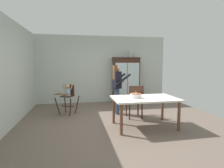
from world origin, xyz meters
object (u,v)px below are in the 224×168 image
object	(u,v)px
china_cabinet	(126,80)
ceramic_vase	(131,54)
high_chair_with_toddler	(67,94)
dining_table	(145,101)
adult_person	(117,83)
birthday_cake	(136,96)
dining_chair_far_side	(135,99)

from	to	relation	value
china_cabinet	ceramic_vase	size ratio (longest dim) A/B	6.80
ceramic_vase	china_cabinet	bearing A→B (deg)	-178.87
high_chair_with_toddler	dining_table	world-z (taller)	high_chair_with_toddler
adult_person	birthday_cake	size ratio (longest dim) A/B	5.47
dining_chair_far_side	ceramic_vase	bearing A→B (deg)	-101.86
china_cabinet	adult_person	bearing A→B (deg)	-114.09
china_cabinet	adult_person	world-z (taller)	china_cabinet
adult_person	dining_chair_far_side	bearing A→B (deg)	-154.08
high_chair_with_toddler	china_cabinet	bearing A→B (deg)	59.86
dining_table	birthday_cake	distance (m)	0.27
china_cabinet	high_chair_with_toddler	world-z (taller)	china_cabinet
high_chair_with_toddler	dining_chair_far_side	size ratio (longest dim) A/B	0.99
china_cabinet	dining_chair_far_side	size ratio (longest dim) A/B	1.91
ceramic_vase	high_chair_with_toddler	bearing A→B (deg)	-149.63
adult_person	dining_table	world-z (taller)	adult_person
dining_chair_far_side	adult_person	bearing A→B (deg)	-54.75
high_chair_with_toddler	adult_person	distance (m)	1.57
adult_person	birthday_cake	distance (m)	1.34
adult_person	dining_chair_far_side	xyz separation A→B (m)	(0.41, -0.60, -0.41)
high_chair_with_toddler	dining_table	size ratio (longest dim) A/B	0.60
birthday_cake	dining_chair_far_side	xyz separation A→B (m)	(0.22, 0.71, -0.24)
ceramic_vase	birthday_cake	size ratio (longest dim) A/B	0.96
china_cabinet	dining_chair_far_side	bearing A→B (deg)	-98.41
dining_table	dining_chair_far_side	distance (m)	0.73
birthday_cake	dining_chair_far_side	size ratio (longest dim) A/B	0.29
ceramic_vase	dining_chair_far_side	size ratio (longest dim) A/B	0.28
birthday_cake	high_chair_with_toddler	bearing A→B (deg)	138.13
dining_chair_far_side	birthday_cake	bearing A→B (deg)	73.98
high_chair_with_toddler	dining_chair_far_side	world-z (taller)	dining_chair_far_side
ceramic_vase	high_chair_with_toddler	distance (m)	3.13
china_cabinet	dining_chair_far_side	distance (m)	2.31
birthday_cake	dining_chair_far_side	world-z (taller)	dining_chair_far_side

